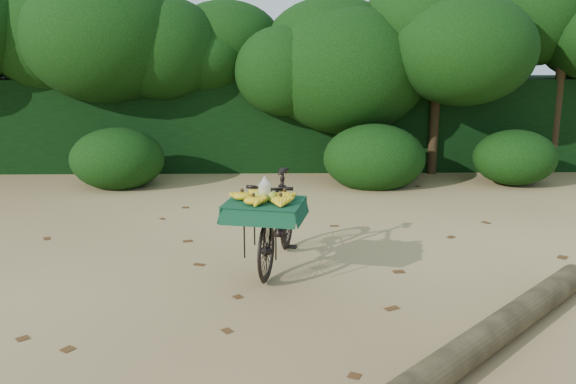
{
  "coord_description": "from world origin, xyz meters",
  "views": [
    {
      "loc": [
        -0.24,
        -6.22,
        2.43
      ],
      "look_at": [
        -0.11,
        0.13,
        0.9
      ],
      "focal_mm": 38.0,
      "sensor_mm": 36.0,
      "label": 1
    }
  ],
  "objects": [
    {
      "name": "vendor_bicycle",
      "position": [
        -0.23,
        0.31,
        0.55
      ],
      "size": [
        1.01,
        1.9,
        1.07
      ],
      "rotation": [
        0.0,
        0.0,
        -0.22
      ],
      "color": "black",
      "rests_on": "ground"
    },
    {
      "name": "tree_row",
      "position": [
        -0.65,
        5.5,
        2.0
      ],
      "size": [
        14.5,
        2.0,
        4.0
      ],
      "primitive_type": null,
      "color": "black",
      "rests_on": "ground"
    },
    {
      "name": "hedge_backdrop",
      "position": [
        0.0,
        6.3,
        0.9
      ],
      "size": [
        26.0,
        1.8,
        1.8
      ],
      "primitive_type": "cube",
      "color": "black",
      "rests_on": "ground"
    },
    {
      "name": "fallen_log",
      "position": [
        1.51,
        -1.7,
        0.13
      ],
      "size": [
        2.77,
        2.71,
        0.26
      ],
      "primitive_type": "cylinder",
      "rotation": [
        1.57,
        0.0,
        -0.8
      ],
      "color": "brown",
      "rests_on": "ground"
    },
    {
      "name": "bush_clumps",
      "position": [
        0.5,
        4.3,
        0.45
      ],
      "size": [
        8.8,
        1.7,
        0.9
      ],
      "primitive_type": null,
      "color": "black",
      "rests_on": "ground"
    },
    {
      "name": "leaf_litter",
      "position": [
        0.0,
        0.65,
        0.01
      ],
      "size": [
        7.0,
        7.3,
        0.01
      ],
      "primitive_type": null,
      "color": "#4E2E15",
      "rests_on": "ground"
    },
    {
      "name": "ground",
      "position": [
        0.0,
        0.0,
        0.0
      ],
      "size": [
        80.0,
        80.0,
        0.0
      ],
      "primitive_type": "plane",
      "color": "tan",
      "rests_on": "ground"
    }
  ]
}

